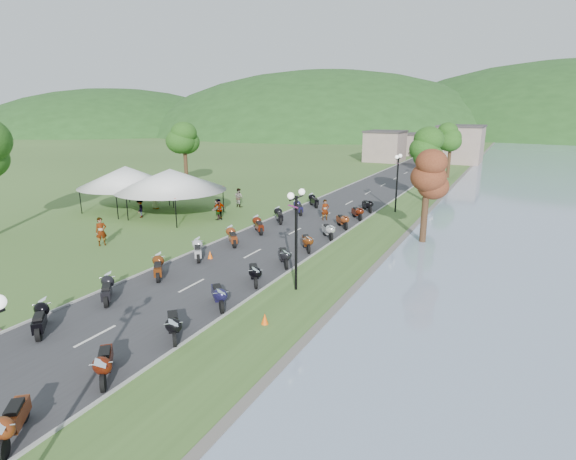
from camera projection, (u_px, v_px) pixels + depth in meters
The scene contains 11 objects.
road at pixel (349, 203), 43.72m from camera, with size 7.00×120.00×0.02m, color #353537.
hills_backdrop at pixel (483, 132), 181.30m from camera, with size 360.00×120.00×76.00m, color #285621, non-canonical shape.
far_building at pixel (422, 145), 82.65m from camera, with size 18.00×16.00×5.00m, color gray.
moto_row_left at pixel (159, 268), 24.08m from camera, with size 2.60×43.73×1.10m, color #331411, non-canonical shape.
moto_row_right at pixel (285, 256), 26.06m from camera, with size 2.60×34.60×1.10m, color #331411, non-canonical shape.
vendor_tent_main at pixel (171, 192), 37.98m from camera, with size 6.22×6.22×4.00m, color silver, non-canonical shape.
vendor_tent_side at pixel (127, 189), 39.85m from camera, with size 5.53×5.53×4.00m, color silver, non-canonical shape.
tree_lakeside at pixel (426, 191), 29.95m from camera, with size 2.53×2.53×7.03m, color #2A611A, non-canonical shape.
pedestrian_a at pixel (103, 245), 29.99m from camera, with size 0.70×0.51×1.92m, color slate.
pedestrian_b at pixel (239, 207), 41.96m from camera, with size 0.85×0.47×1.76m, color slate.
pedestrian_c at pixel (141, 217), 37.79m from camera, with size 1.00×0.41×1.54m, color slate.
Camera 1 is at (14.24, -0.92, 8.75)m, focal length 28.00 mm.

